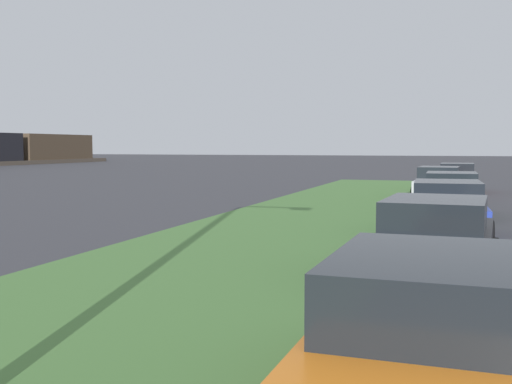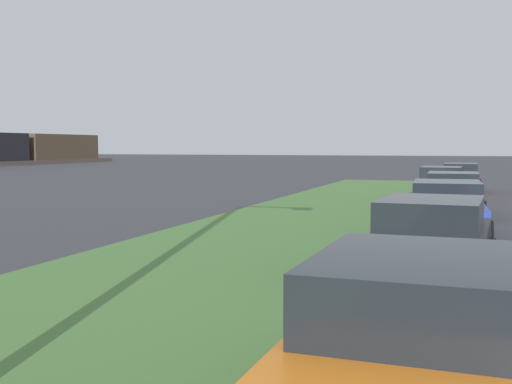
# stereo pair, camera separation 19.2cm
# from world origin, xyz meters

# --- Properties ---
(grass_median) EXTENTS (60.00, 6.00, 0.12)m
(grass_median) POSITION_xyz_m (10.00, 6.12, 0.06)
(grass_median) COLOR #477238
(grass_median) RESTS_ON ground
(parked_car_orange) EXTENTS (4.34, 2.09, 1.47)m
(parked_car_orange) POSITION_xyz_m (4.60, 1.84, 0.72)
(parked_car_orange) COLOR orange
(parked_car_orange) RESTS_ON ground
(parked_car_black) EXTENTS (4.39, 2.20, 1.47)m
(parked_car_black) POSITION_xyz_m (10.23, 2.03, 0.72)
(parked_car_black) COLOR black
(parked_car_black) RESTS_ON ground
(parked_car_blue) EXTENTS (4.38, 2.17, 1.47)m
(parked_car_blue) POSITION_xyz_m (15.70, 1.96, 0.72)
(parked_car_blue) COLOR #23389E
(parked_car_blue) RESTS_ON ground
(parked_car_green) EXTENTS (4.34, 2.09, 1.47)m
(parked_car_green) POSITION_xyz_m (21.15, 1.94, 0.72)
(parked_car_green) COLOR #1E6B38
(parked_car_green) RESTS_ON ground
(parked_car_silver) EXTENTS (4.39, 2.19, 1.47)m
(parked_car_silver) POSITION_xyz_m (26.90, 2.51, 0.72)
(parked_car_silver) COLOR #B2B5BA
(parked_car_silver) RESTS_ON ground
(parked_car_red) EXTENTS (4.31, 2.04, 1.47)m
(parked_car_red) POSITION_xyz_m (32.56, 1.81, 0.72)
(parked_car_red) COLOR red
(parked_car_red) RESTS_ON ground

